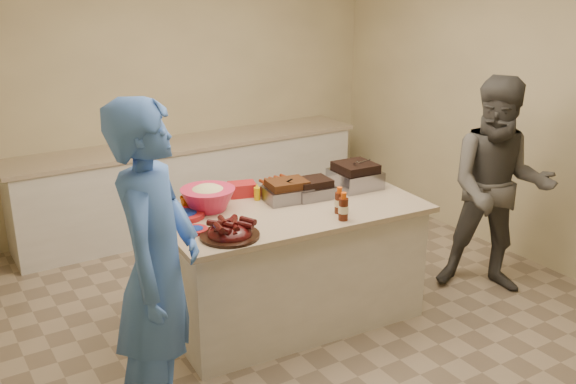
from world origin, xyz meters
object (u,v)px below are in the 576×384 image
bbq_bottle_b (339,213)px  mustard_bottle (257,200)px  bbq_bottle_a (343,220)px  plastic_cup (186,207)px  guest_gray (487,287)px  rib_platter (230,237)px  island (291,317)px  coleslaw_bowl (209,209)px  roasting_pan (355,187)px

bbq_bottle_b → mustard_bottle: size_ratio=1.48×
bbq_bottle_b → bbq_bottle_a: bearing=-114.6°
mustard_bottle → plastic_cup: bearing=165.7°
bbq_bottle_a → guest_gray: bbq_bottle_a is taller
rib_platter → bbq_bottle_b: bearing=-1.4°
island → bbq_bottle_b: 0.96m
rib_platter → bbq_bottle_b: 0.85m
bbq_bottle_b → guest_gray: bbq_bottle_b is taller
island → guest_gray: bearing=-11.6°
coleslaw_bowl → mustard_bottle: coleslaw_bowl is taller
rib_platter → roasting_pan: (1.29, 0.37, 0.00)m
roasting_pan → guest_gray: (0.98, -0.58, -0.89)m
bbq_bottle_b → coleslaw_bowl: bearing=143.9°
mustard_bottle → rib_platter: bearing=-133.4°
bbq_bottle_a → guest_gray: bearing=-2.3°
plastic_cup → coleslaw_bowl: bearing=-46.4°
roasting_pan → mustard_bottle: bearing=172.7°
island → mustard_bottle: mustard_bottle is taller
roasting_pan → guest_gray: size_ratio=0.19×
island → rib_platter: (-0.63, -0.25, 0.89)m
island → bbq_bottle_b: bearing=-47.3°
mustard_bottle → bbq_bottle_b: bearing=-56.6°
rib_platter → bbq_bottle_a: 0.80m
coleslaw_bowl → rib_platter: bearing=-100.6°
mustard_bottle → plastic_cup: 0.52m
island → mustard_bottle: (-0.14, 0.26, 0.89)m
mustard_bottle → bbq_bottle_a: bearing=-65.8°
bbq_bottle_b → plastic_cup: bearing=142.3°
rib_platter → coleslaw_bowl: size_ratio=0.99×
island → roasting_pan: (0.66, 0.12, 0.89)m
mustard_bottle → guest_gray: size_ratio=0.07×
island → rib_platter: size_ratio=4.91×
coleslaw_bowl → bbq_bottle_b: (0.75, -0.55, 0.00)m
plastic_cup → guest_gray: (2.29, -0.85, -0.89)m
guest_gray → plastic_cup: bearing=-156.9°
rib_platter → guest_gray: 2.45m
rib_platter → guest_gray: bearing=-5.1°
rib_platter → island: bearing=22.0°
mustard_bottle → plastic_cup: (-0.51, 0.13, 0.00)m
mustard_bottle → plastic_cup: mustard_bottle is taller
coleslaw_bowl → mustard_bottle: (0.39, -0.01, 0.00)m
bbq_bottle_b → plastic_cup: (-0.86, 0.67, 0.00)m
bbq_bottle_a → guest_gray: (1.48, -0.06, -0.89)m
coleslaw_bowl → guest_gray: bearing=-18.5°
coleslaw_bowl → bbq_bottle_b: coleslaw_bowl is taller
bbq_bottle_b → guest_gray: (1.43, -0.18, -0.89)m
roasting_pan → plastic_cup: roasting_pan is taller
bbq_bottle_b → mustard_bottle: bearing=123.4°
coleslaw_bowl → bbq_bottle_b: 0.93m
rib_platter → coleslaw_bowl: coleslaw_bowl is taller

